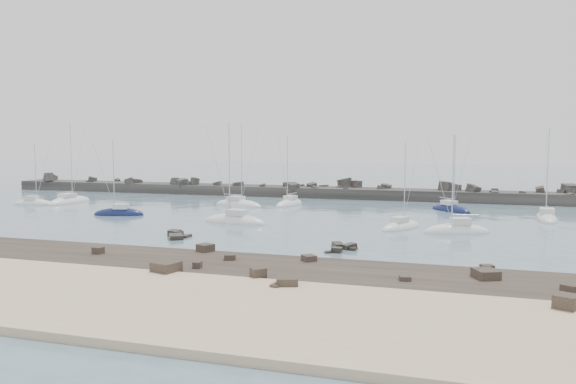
% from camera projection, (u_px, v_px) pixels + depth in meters
% --- Properties ---
extents(ground, '(400.00, 400.00, 0.00)m').
position_uv_depth(ground, '(242.00, 227.00, 67.41)').
color(ground, slate).
rests_on(ground, ground).
extents(sand_strip, '(140.00, 14.00, 1.00)m').
position_uv_depth(sand_strip, '(60.00, 298.00, 36.99)').
color(sand_strip, beige).
rests_on(sand_strip, ground).
extents(rock_shelf, '(140.00, 12.28, 1.69)m').
position_uv_depth(rock_shelf, '(145.00, 266.00, 46.45)').
color(rock_shelf, '#2C231E').
rests_on(rock_shelf, ground).
extents(rock_cluster_near, '(2.94, 3.83, 1.43)m').
position_uv_depth(rock_cluster_near, '(177.00, 237.00, 60.20)').
color(rock_cluster_near, black).
rests_on(rock_cluster_near, ground).
extents(rock_cluster_far, '(2.81, 3.86, 1.30)m').
position_uv_depth(rock_cluster_far, '(342.00, 250.00, 53.32)').
color(rock_cluster_far, black).
rests_on(rock_cluster_far, ground).
extents(breakwater, '(115.00, 7.34, 5.09)m').
position_uv_depth(breakwater, '(282.00, 194.00, 105.65)').
color(breakwater, '#2C2A27').
rests_on(breakwater, ground).
extents(sailboat_0, '(6.90, 3.34, 10.63)m').
position_uv_depth(sailboat_0, '(34.00, 204.00, 90.84)').
color(sailboat_0, white).
rests_on(sailboat_0, ground).
extents(sailboat_1, '(3.51, 9.33, 14.36)m').
position_uv_depth(sailboat_1, '(69.00, 202.00, 93.67)').
color(sailboat_1, white).
rests_on(sailboat_1, ground).
extents(sailboat_2, '(7.34, 4.02, 11.30)m').
position_uv_depth(sailboat_2, '(119.00, 214.00, 78.05)').
color(sailboat_2, '#101842').
rests_on(sailboat_2, ground).
extents(sailboat_3, '(9.22, 4.89, 13.79)m').
position_uv_depth(sailboat_3, '(238.00, 205.00, 89.36)').
color(sailboat_3, white).
rests_on(sailboat_3, ground).
extents(sailboat_4, '(8.89, 3.79, 13.70)m').
position_uv_depth(sailboat_4, '(235.00, 222.00, 70.63)').
color(sailboat_4, white).
rests_on(sailboat_4, ground).
extents(sailboat_5, '(3.88, 7.91, 12.08)m').
position_uv_depth(sailboat_5, '(289.00, 204.00, 90.14)').
color(sailboat_5, white).
rests_on(sailboat_5, ground).
extents(sailboat_6, '(5.24, 7.07, 11.01)m').
position_uv_depth(sailboat_6, '(401.00, 227.00, 66.14)').
color(sailboat_6, white).
rests_on(sailboat_6, ground).
extents(sailboat_7, '(6.98, 7.18, 12.17)m').
position_uv_depth(sailboat_7, '(451.00, 210.00, 82.71)').
color(sailboat_7, '#101842').
rests_on(sailboat_7, ground).
extents(sailboat_8, '(7.78, 4.49, 12.04)m').
position_uv_depth(sailboat_8, '(457.00, 232.00, 62.85)').
color(sailboat_8, white).
rests_on(sailboat_8, ground).
extents(sailboat_9, '(2.71, 8.23, 12.95)m').
position_uv_depth(sailboat_9, '(546.00, 219.00, 73.47)').
color(sailboat_9, white).
rests_on(sailboat_9, ground).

